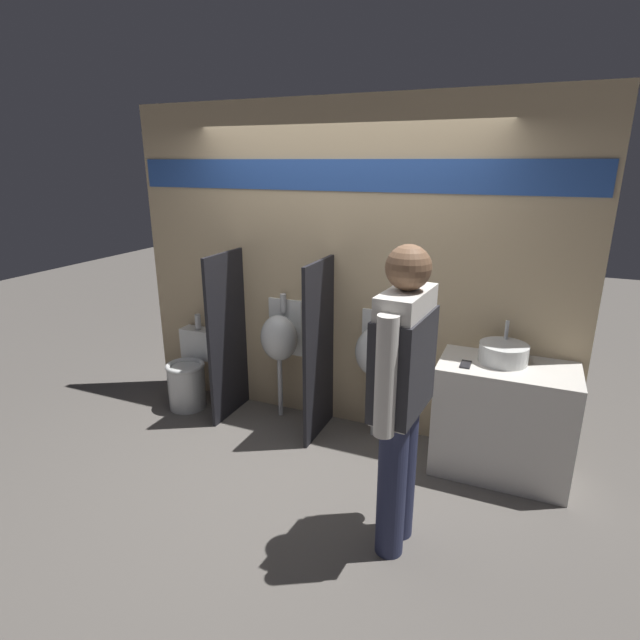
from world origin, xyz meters
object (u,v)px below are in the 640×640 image
urinal_near_counter (280,338)px  cell_phone (466,364)px  person_in_vest (402,383)px  toilet (190,374)px  sink_basin (503,353)px  urinal_far (376,352)px

urinal_near_counter → cell_phone: bearing=-8.8°
person_in_vest → cell_phone: bearing=-9.5°
toilet → person_in_vest: 2.58m
cell_phone → toilet: (-2.49, 0.10, -0.55)m
urinal_near_counter → person_in_vest: bearing=-40.3°
cell_phone → urinal_near_counter: urinal_near_counter is taller
sink_basin → urinal_far: sink_basin is taller
urinal_far → person_in_vest: person_in_vest is taller
sink_basin → urinal_near_counter: bearing=177.4°
urinal_near_counter → toilet: 0.99m
cell_phone → toilet: size_ratio=0.17×
cell_phone → person_in_vest: bearing=-104.5°
cell_phone → person_in_vest: person_in_vest is taller
urinal_far → toilet: size_ratio=1.33×
sink_basin → toilet: 2.79m
sink_basin → person_in_vest: size_ratio=0.19×
sink_basin → urinal_near_counter: 1.85m
urinal_near_counter → toilet: (-0.88, -0.15, -0.44)m
urinal_near_counter → urinal_far: (0.88, 0.00, 0.00)m
urinal_near_counter → urinal_far: 0.88m
sink_basin → urinal_far: 0.98m
toilet → person_in_vest: size_ratio=0.46×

